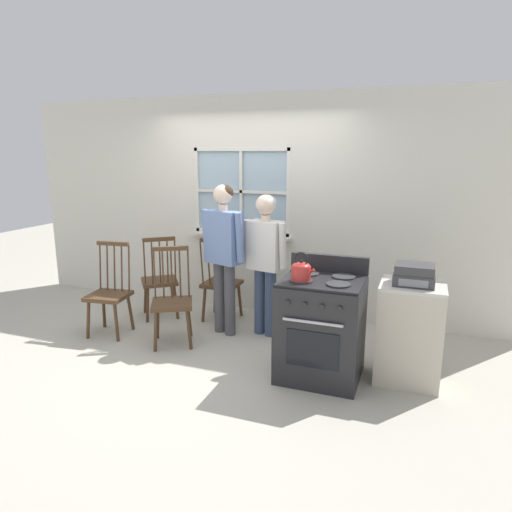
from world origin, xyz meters
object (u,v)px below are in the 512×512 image
Objects in this scene: chair_center_cluster at (160,281)px; person_teen_center at (265,251)px; chair_near_stove at (221,284)px; stove at (321,327)px; stereo at (414,275)px; side_counter at (409,332)px; chair_near_wall at (172,302)px; kettle at (301,270)px; chair_by_window at (109,295)px; potted_plant at (217,228)px; person_elderly_left at (224,245)px.

chair_center_cluster is 0.66× the size of person_teen_center.
stove is (1.45, -1.00, 0.01)m from chair_near_stove.
stereo is (2.96, -0.64, 0.53)m from chair_center_cluster.
chair_center_cluster and chair_near_stove have the same top height.
chair_near_stove is at bearing 160.32° from side_counter.
person_teen_center reaches higher than chair_near_wall.
chair_center_cluster is 2.33m from kettle.
person_teen_center reaches higher than chair_center_cluster.
stereo is (3.20, 0.02, 0.53)m from chair_by_window.
chair_near_wall is (0.80, 0.01, 0.00)m from chair_by_window.
person_teen_center is at bearing 158.04° from chair_near_stove.
stereo reaches higher than side_counter.
potted_plant reaches higher than chair_by_window.
chair_near_stove is 0.96× the size of stove.
stove is 0.59m from kettle.
stereo is (2.45, -1.23, -0.07)m from potted_plant.
side_counter is at bearing 16.05° from stove.
chair_center_cluster is at bearing -171.22° from person_teen_center.
stove is at bearing -9.05° from person_elderly_left.
stereo is (0.00, -0.02, 0.54)m from side_counter.
stereo is at bearing 158.95° from chair_near_stove.
stove is at bearing -40.06° from potted_plant.
chair_near_wall is 0.62× the size of person_elderly_left.
potted_plant is at bearing -168.70° from chair_center_cluster.
side_counter is (3.20, 0.04, -0.01)m from chair_by_window.
person_teen_center is 1.75× the size of side_counter.
chair_near_wall is 4.70× the size of potted_plant.
person_teen_center is at bearing 160.24° from stereo.
stove is at bearing 144.41° from chair_near_stove.
stove reaches higher than chair_near_stove.
stove reaches higher than side_counter.
stereo is at bearing -7.24° from chair_by_window.
stove is 0.78m from side_counter.
stove reaches higher than chair_by_window.
person_elderly_left reaches higher than kettle.
person_teen_center is (0.65, -0.25, 0.50)m from chair_near_stove.
person_elderly_left is 2.04m from stereo.
chair_by_window is 1.29m from chair_near_stove.
side_counter is at bearing 90.00° from stereo.
chair_near_wall is at bearing -179.24° from side_counter.
person_teen_center is at bearing 136.62° from stove.
stove is 4.92× the size of potted_plant.
stove is at bearing -165.42° from stereo.
chair_center_cluster is 3.02m from side_counter.
potted_plant reaches higher than chair_near_stove.
person_elderly_left reaches higher than stove.
kettle is at bearing -40.47° from chair_near_wall.
stereo is at bearing -28.18° from chair_near_wall.
kettle is 1.12× the size of potted_plant.
person_teen_center reaches higher than stereo.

